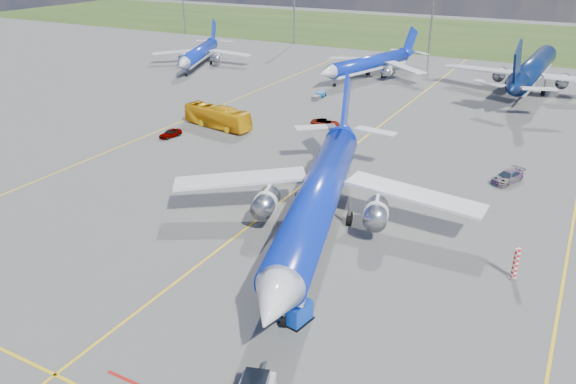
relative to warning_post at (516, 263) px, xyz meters
The scene contains 15 objects.
ground 27.24m from the warning_post, 162.90° to the right, with size 400.00×400.00×0.00m, color #51514F.
grass_strip 144.37m from the warning_post, 100.38° to the left, with size 400.00×80.00×0.01m, color #2D4719.
taxiway_lines 32.52m from the warning_post, 142.66° to the left, with size 60.25×160.00×0.02m.
floodlight_masts 103.84m from the warning_post, 98.91° to the left, with size 202.20×0.50×22.70m.
warning_post is the anchor object (origin of this frame).
bg_jet_nw 101.99m from the warning_post, 142.27° to the left, with size 26.17×34.34×8.99m, color #0C26AF, non-canonical shape.
bg_jet_nnw 80.52m from the warning_post, 119.95° to the left, with size 27.06×35.51×9.30m, color #0C26AF, non-canonical shape.
bg_jet_n 75.28m from the warning_post, 95.87° to the left, with size 36.20×47.52×12.44m, color #071841, non-canonical shape.
main_airliner 18.92m from the warning_post, behind, with size 35.11×46.08×12.07m, color #0C26AF, non-canonical shape.
uld_container 20.37m from the warning_post, 133.94° to the right, with size 1.72×2.15×1.72m, color #0D3BB6.
apron_bus 54.47m from the warning_post, 153.59° to the left, with size 2.91×12.45×3.47m, color #ECAB0D.
service_car_a 54.83m from the warning_post, 162.35° to the left, with size 1.51×3.76×1.28m, color #999999.
service_car_b 46.80m from the warning_post, 135.84° to the left, with size 2.18×4.73×1.32m, color #999999.
service_car_c 23.04m from the warning_post, 100.05° to the left, with size 2.05×5.04×1.46m, color #999999.
baggage_tug_c 64.57m from the warning_post, 131.00° to the left, with size 1.55×4.67×1.03m.
Camera 1 is at (28.57, -38.93, 27.36)m, focal length 35.00 mm.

